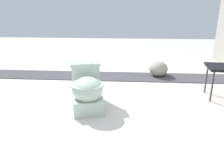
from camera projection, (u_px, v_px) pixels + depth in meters
The scene contains 4 objects.
ground_plane at pixel (85, 105), 2.73m from camera, with size 14.00×14.00×0.00m, color beige.
gravel_strip at pixel (127, 77), 3.87m from camera, with size 0.56×8.00×0.01m, color #423F44.
toilet at pixel (87, 90), 2.60m from camera, with size 0.70×0.52×0.52m.
boulder_near at pixel (158, 69), 3.89m from camera, with size 0.39×0.32×0.27m, color gray.
Camera 1 is at (2.47, 0.53, 1.11)m, focal length 35.00 mm.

